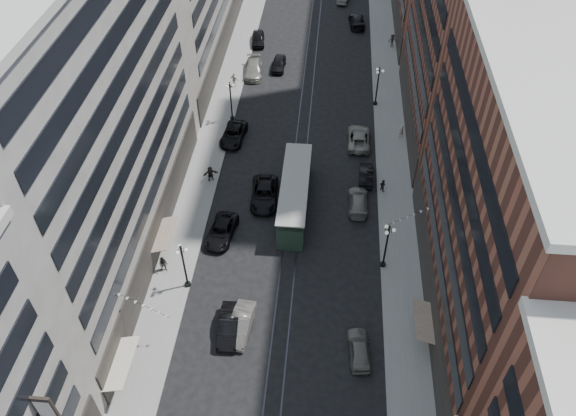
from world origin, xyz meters
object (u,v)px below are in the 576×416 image
(lamppost_sw_mid, at_px, (231,100))
(car_extra_0, at_px, (241,324))
(car_extra_1, at_px, (358,201))
(car_5, at_px, (229,326))
(pedestrian_8, at_px, (401,131))
(lamppost_sw_far, at_px, (184,265))
(pedestrian_2, at_px, (163,264))
(car_4, at_px, (359,349))
(car_13, at_px, (279,64))
(car_7, at_px, (233,134))
(pedestrian_9, at_px, (392,40))
(car_2, at_px, (221,231))
(lamppost_se_far, at_px, (386,245))
(car_8, at_px, (253,69))
(car_12, at_px, (357,21))
(pedestrian_7, at_px, (383,185))
(pedestrian_5, at_px, (210,173))
(lamppost_se_mid, at_px, (378,85))
(car_9, at_px, (258,39))
(streetcar, at_px, (295,195))
(car_extra_2, at_px, (264,194))
(car_11, at_px, (359,138))
(car_10, at_px, (366,175))
(pedestrian_6, at_px, (234,80))

(lamppost_sw_mid, xyz_separation_m, car_extra_0, (5.71, -31.35, -2.29))
(car_extra_1, bearing_deg, lamppost_sw_mid, -42.50)
(car_5, height_order, pedestrian_8, pedestrian_8)
(lamppost_sw_far, xyz_separation_m, pedestrian_2, (-2.62, 1.58, -2.05))
(car_4, xyz_separation_m, car_13, (-11.30, 46.19, 0.02))
(car_5, xyz_separation_m, car_7, (-3.90, 27.52, -0.03))
(pedestrian_9, relative_size, car_extra_0, 0.39)
(car_2, bearing_deg, lamppost_se_far, -1.52)
(lamppost_sw_far, distance_m, car_7, 23.06)
(lamppost_sw_far, height_order, car_8, lamppost_sw_far)
(car_12, relative_size, pedestrian_7, 3.84)
(car_4, xyz_separation_m, pedestrian_5, (-16.59, 21.02, 0.31))
(lamppost_se_mid, distance_m, car_2, 30.25)
(car_9, bearing_deg, streetcar, -82.97)
(car_extra_1, bearing_deg, pedestrian_2, 30.00)
(pedestrian_2, relative_size, pedestrian_5, 0.99)
(pedestrian_7, distance_m, car_extra_2, 13.10)
(car_2, bearing_deg, pedestrian_7, 34.16)
(car_4, distance_m, car_13, 47.56)
(streetcar, distance_m, pedestrian_8, 17.96)
(car_4, bearing_deg, car_11, -95.76)
(car_7, bearing_deg, car_12, 70.11)
(lamppost_se_far, distance_m, car_8, 38.55)
(car_4, distance_m, car_5, 11.38)
(lamppost_se_mid, xyz_separation_m, pedestrian_5, (-18.99, -16.90, -2.03))
(car_8, bearing_deg, car_5, -91.38)
(lamppost_se_far, relative_size, pedestrian_2, 3.07)
(lamppost_sw_far, xyz_separation_m, streetcar, (9.20, 11.64, -1.44))
(pedestrian_2, bearing_deg, pedestrian_5, 83.39)
(car_extra_0, bearing_deg, car_12, 86.50)
(streetcar, bearing_deg, car_9, 103.19)
(streetcar, xyz_separation_m, car_11, (6.92, 11.88, -0.86))
(lamppost_sw_far, distance_m, car_10, 23.94)
(lamppost_se_far, xyz_separation_m, car_7, (-17.60, 18.93, -2.32))
(pedestrian_6, bearing_deg, car_extra_0, 121.73)
(pedestrian_7, bearing_deg, car_4, 122.80)
(lamppost_sw_far, distance_m, car_extra_1, 20.30)
(car_5, distance_m, car_9, 52.22)
(car_5, bearing_deg, car_7, 95.68)
(car_5, distance_m, car_extra_1, 20.30)
(car_13, relative_size, pedestrian_6, 2.36)
(lamppost_se_mid, height_order, car_7, lamppost_se_mid)
(lamppost_se_mid, relative_size, car_extra_0, 1.13)
(pedestrian_6, height_order, car_extra_0, pedestrian_6)
(car_2, height_order, pedestrian_6, pedestrian_6)
(pedestrian_2, height_order, car_11, pedestrian_2)
(pedestrian_9, bearing_deg, streetcar, -107.15)
(car_9, distance_m, pedestrian_7, 37.16)
(pedestrian_2, bearing_deg, car_13, 81.22)
(car_2, relative_size, pedestrian_6, 2.79)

